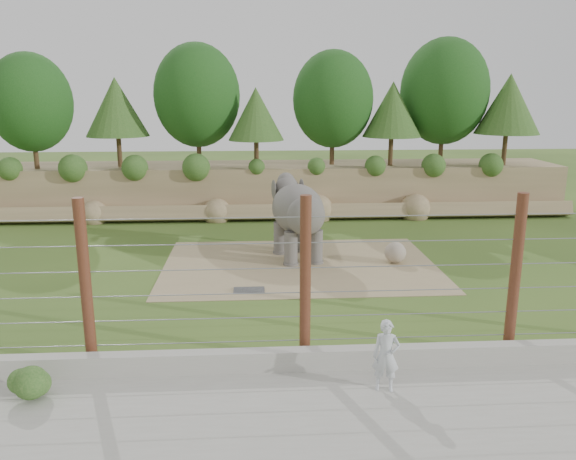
{
  "coord_description": "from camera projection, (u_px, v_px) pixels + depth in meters",
  "views": [
    {
      "loc": [
        -1.16,
        -16.79,
        6.24
      ],
      "look_at": [
        0.0,
        2.0,
        1.6
      ],
      "focal_mm": 35.0,
      "sensor_mm": 36.0,
      "label": 1
    }
  ],
  "objects": [
    {
      "name": "dirt_patch",
      "position": [
        300.0,
        265.0,
        20.77
      ],
      "size": [
        10.0,
        7.0,
        0.02
      ],
      "primitive_type": "cube",
      "color": "#9F8863",
      "rests_on": "ground"
    },
    {
      "name": "back_embankment",
      "position": [
        287.0,
        137.0,
        29.21
      ],
      "size": [
        30.0,
        5.52,
        8.77
      ],
      "color": "olive",
      "rests_on": "ground"
    },
    {
      "name": "zookeeper",
      "position": [
        386.0,
        356.0,
        11.9
      ],
      "size": [
        0.65,
        0.5,
        1.58
      ],
      "primitive_type": "imported",
      "rotation": [
        0.0,
        0.0,
        -0.23
      ],
      "color": "silver",
      "rests_on": "walkway"
    },
    {
      "name": "walkway_shrub",
      "position": [
        30.0,
        380.0,
        11.77
      ],
      "size": [
        0.72,
        0.72,
        0.72
      ],
      "primitive_type": "sphere",
      "color": "#27511B",
      "rests_on": "walkway"
    },
    {
      "name": "stone_ball",
      "position": [
        395.0,
        252.0,
        20.93
      ],
      "size": [
        0.8,
        0.8,
        0.8
      ],
      "primitive_type": "sphere",
      "color": "gray",
      "rests_on": "dirt_patch"
    },
    {
      "name": "retaining_wall",
      "position": [
        307.0,
        359.0,
        12.93
      ],
      "size": [
        26.0,
        0.35,
        0.5
      ],
      "primitive_type": "cube",
      "color": "#A3A197",
      "rests_on": "ground"
    },
    {
      "name": "elephant",
      "position": [
        298.0,
        220.0,
        21.28
      ],
      "size": [
        2.32,
        3.97,
        3.01
      ],
      "primitive_type": null,
      "rotation": [
        0.0,
        0.0,
        0.21
      ],
      "color": "#595551",
      "rests_on": "ground"
    },
    {
      "name": "barrier_fence",
      "position": [
        305.0,
        280.0,
        12.99
      ],
      "size": [
        20.26,
        0.26,
        4.0
      ],
      "color": "#502014",
      "rests_on": "ground"
    },
    {
      "name": "drain_grate",
      "position": [
        249.0,
        290.0,
        18.06
      ],
      "size": [
        1.0,
        0.6,
        0.03
      ],
      "primitive_type": "cube",
      "color": "#262628",
      "rests_on": "dirt_patch"
    },
    {
      "name": "ground",
      "position": [
        292.0,
        294.0,
        17.83
      ],
      "size": [
        90.0,
        90.0,
        0.0
      ],
      "primitive_type": "plane",
      "color": "#3B5720",
      "rests_on": "ground"
    },
    {
      "name": "walkway",
      "position": [
        316.0,
        417.0,
        11.05
      ],
      "size": [
        26.0,
        4.0,
        0.01
      ],
      "primitive_type": "cube",
      "color": "#A3A197",
      "rests_on": "ground"
    }
  ]
}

